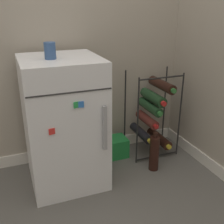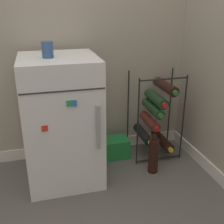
% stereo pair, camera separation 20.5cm
% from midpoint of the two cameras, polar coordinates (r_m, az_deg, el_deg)
% --- Properties ---
extents(ground_plane, '(14.00, 14.00, 0.00)m').
position_cam_midpoint_polar(ground_plane, '(1.90, 0.75, -17.31)').
color(ground_plane, '#56544F').
extents(mini_fridge, '(0.49, 0.54, 0.87)m').
position_cam_midpoint_polar(mini_fridge, '(1.92, -7.13, -1.74)').
color(mini_fridge, white).
rests_on(mini_fridge, ground_plane).
extents(wine_rack, '(0.38, 0.33, 0.69)m').
position_cam_midpoint_polar(wine_rack, '(2.26, 11.46, -0.55)').
color(wine_rack, black).
rests_on(wine_rack, ground_plane).
extents(soda_box, '(0.26, 0.16, 0.16)m').
position_cam_midpoint_polar(soda_box, '(2.30, 2.62, -7.33)').
color(soda_box, '#1E7F38').
rests_on(soda_box, ground_plane).
extents(fridge_top_cup, '(0.07, 0.07, 0.10)m').
position_cam_midpoint_polar(fridge_top_cup, '(1.75, -9.68, 12.37)').
color(fridge_top_cup, '#335184').
rests_on(fridge_top_cup, mini_fridge).
extents(loose_bottle_floor, '(0.07, 0.07, 0.31)m').
position_cam_midpoint_polar(loose_bottle_floor, '(2.12, 11.21, -8.70)').
color(loose_bottle_floor, black).
rests_on(loose_bottle_floor, ground_plane).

